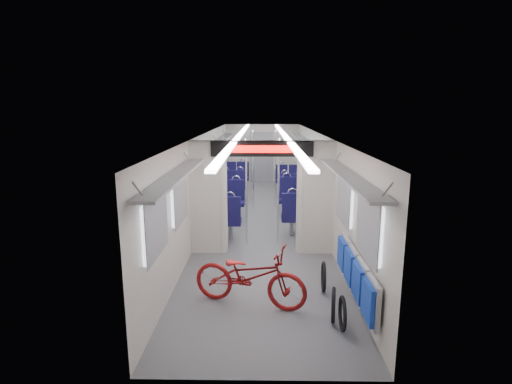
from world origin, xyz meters
TOP-DOWN VIEW (x-y plane):
  - carriage at (0.00, -0.27)m, footprint 12.00×12.02m
  - bicycle at (-0.18, -4.27)m, footprint 1.87×1.12m
  - flip_bench at (1.35, -4.46)m, footprint 0.12×2.16m
  - bike_hoop_a at (1.08, -4.97)m, footprint 0.07×0.48m
  - bike_hoop_b at (1.00, -4.75)m, footprint 0.14×0.50m
  - bike_hoop_c at (1.00, -3.80)m, footprint 0.09×0.51m
  - seat_bay_near_left at (-0.94, -0.27)m, footprint 0.94×2.20m
  - seat_bay_near_right at (0.93, 0.08)m, footprint 0.95×2.26m
  - seat_bay_far_left at (-0.94, 3.65)m, footprint 0.92×2.10m
  - seat_bay_far_right at (0.94, 3.21)m, footprint 0.89×1.97m
  - stanchion_near_left at (-0.33, -1.47)m, footprint 0.04×0.04m
  - stanchion_near_right at (0.36, -1.37)m, footprint 0.04×0.04m
  - stanchion_far_left at (-0.26, 1.73)m, footprint 0.04×0.04m
  - stanchion_far_right at (0.39, 1.88)m, footprint 0.04×0.04m

SIDE VIEW (x-z plane):
  - bike_hoop_a at x=1.08m, z-range -0.03..0.46m
  - bike_hoop_c at x=1.00m, z-range -0.03..0.48m
  - bike_hoop_b at x=1.00m, z-range -0.03..0.48m
  - bicycle at x=-0.18m, z-range 0.00..0.93m
  - seat_bay_far_right at x=0.94m, z-range 0.00..1.06m
  - seat_bay_far_left at x=-0.94m, z-range -0.01..1.10m
  - seat_bay_near_left at x=-0.94m, z-range -0.01..1.13m
  - seat_bay_near_right at x=0.93m, z-range -0.01..1.15m
  - flip_bench at x=1.35m, z-range 0.29..0.87m
  - stanchion_near_left at x=-0.33m, z-range 0.00..2.30m
  - stanchion_near_right at x=0.36m, z-range 0.00..2.30m
  - stanchion_far_left at x=-0.26m, z-range 0.00..2.30m
  - stanchion_far_right at x=0.39m, z-range 0.00..2.30m
  - carriage at x=0.00m, z-range 0.35..2.66m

